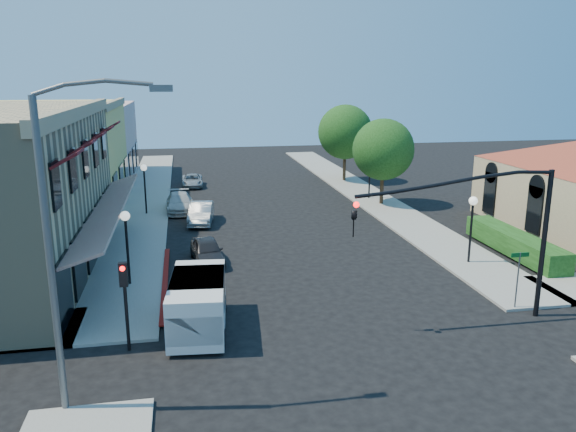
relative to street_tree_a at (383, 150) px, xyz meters
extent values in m
plane|color=black|center=(-8.80, -22.00, -4.19)|extent=(120.00, 120.00, 0.00)
cube|color=gray|center=(-17.55, 5.00, -4.13)|extent=(3.50, 50.00, 0.12)
cube|color=gray|center=(-0.05, 5.00, -4.13)|extent=(3.50, 50.00, 0.12)
cube|color=maroon|center=(-15.70, -14.00, -4.19)|extent=(0.25, 10.00, 0.06)
cube|color=tan|center=(-19.45, -11.00, 3.61)|extent=(0.50, 18.20, 0.60)
cube|color=#561416|center=(-18.40, -11.00, -1.14)|extent=(1.75, 17.00, 0.67)
cube|color=#541014|center=(-18.75, -18.00, 2.36)|extent=(1.02, 1.50, 0.60)
cube|color=#541014|center=(-18.75, -14.60, 2.36)|extent=(1.02, 1.50, 0.60)
cube|color=#541014|center=(-18.75, -11.20, 2.36)|extent=(1.02, 1.50, 0.60)
cube|color=#541014|center=(-18.75, -7.80, 2.36)|extent=(1.02, 1.50, 0.60)
cube|color=#541014|center=(-18.75, -4.40, 2.36)|extent=(1.02, 1.50, 0.60)
cube|color=black|center=(-19.25, -18.50, -2.59)|extent=(0.12, 2.60, 2.60)
cube|color=black|center=(-19.25, -15.10, -2.59)|extent=(0.12, 2.60, 2.60)
cube|color=black|center=(-19.25, -11.70, -2.59)|extent=(0.12, 2.60, 2.60)
cube|color=black|center=(-19.25, -8.30, -2.59)|extent=(0.12, 2.60, 2.60)
cube|color=black|center=(-19.25, -4.90, -2.59)|extent=(0.12, 2.60, 2.60)
cube|color=#CDBC5C|center=(-24.30, 4.00, -0.39)|extent=(10.00, 12.00, 7.60)
cube|color=#C59A95|center=(-24.30, 16.00, -0.69)|extent=(10.00, 12.00, 7.00)
cube|color=black|center=(5.65, -10.50, -2.39)|extent=(0.12, 1.40, 2.80)
cube|color=black|center=(5.65, -5.50, -2.39)|extent=(0.12, 1.40, 2.80)
cube|color=#173D11|center=(2.90, -13.00, -4.19)|extent=(1.40, 8.00, 1.10)
cylinder|color=#392616|center=(0.00, 0.00, -3.14)|extent=(0.28, 0.28, 2.10)
sphere|color=#173D11|center=(0.00, 0.00, 0.01)|extent=(4.56, 4.56, 4.56)
cylinder|color=#392616|center=(0.00, 10.00, -3.06)|extent=(0.28, 0.28, 2.27)
sphere|color=#173D11|center=(0.00, 10.00, 0.36)|extent=(4.94, 4.94, 4.94)
cylinder|color=black|center=(-0.80, -20.50, -1.19)|extent=(0.20, 0.20, 6.00)
cylinder|color=black|center=(-4.70, -20.50, 1.41)|extent=(7.80, 0.14, 0.14)
imported|color=black|center=(-8.60, -20.50, 0.51)|extent=(0.20, 0.16, 1.00)
sphere|color=#FF0C0C|center=(-8.60, -20.68, 0.81)|extent=(0.22, 0.22, 0.22)
cylinder|color=black|center=(-16.80, -20.50, -2.69)|extent=(0.12, 0.12, 3.00)
cube|color=black|center=(-16.80, -20.65, -1.29)|extent=(0.28, 0.22, 0.85)
sphere|color=#FF0C0C|center=(-16.80, -20.77, -1.04)|extent=(0.18, 0.18, 0.18)
cylinder|color=#595B5E|center=(-18.30, -24.00, 0.31)|extent=(0.20, 0.20, 9.00)
cylinder|color=#595B5E|center=(-16.80, -24.00, 5.06)|extent=(3.00, 0.12, 0.12)
cube|color=#595B5E|center=(-15.10, -24.00, 4.96)|extent=(0.60, 0.25, 0.18)
cylinder|color=#595B5E|center=(-1.30, -19.80, -2.94)|extent=(0.06, 0.06, 2.50)
cube|color=#0C591E|center=(-1.30, -19.80, -1.79)|extent=(0.80, 0.04, 0.18)
cylinder|color=black|center=(-17.30, -14.00, -2.59)|extent=(0.12, 0.12, 3.20)
sphere|color=white|center=(-17.30, -14.00, -0.84)|extent=(0.44, 0.44, 0.44)
cylinder|color=black|center=(-17.30, 0.00, -2.59)|extent=(0.12, 0.12, 3.20)
sphere|color=white|center=(-17.30, 0.00, -0.84)|extent=(0.44, 0.44, 0.44)
cylinder|color=black|center=(-0.30, -14.00, -2.59)|extent=(0.12, 0.12, 3.20)
sphere|color=white|center=(-0.30, -14.00, -0.84)|extent=(0.44, 0.44, 0.44)
cylinder|color=black|center=(-0.30, 2.00, -2.59)|extent=(0.12, 0.12, 3.20)
sphere|color=white|center=(-0.30, 2.00, -0.84)|extent=(0.44, 0.44, 0.44)
cube|color=silver|center=(-14.30, -19.27, -3.09)|extent=(2.40, 4.78, 1.89)
cube|color=silver|center=(-14.48, -21.26, -3.20)|extent=(1.99, 0.80, 1.05)
cube|color=black|center=(-14.45, -20.89, -2.67)|extent=(1.79, 0.26, 0.95)
cube|color=black|center=(-14.27, -18.96, -2.62)|extent=(2.25, 2.90, 0.95)
cylinder|color=black|center=(-15.33, -20.76, -3.85)|extent=(0.32, 0.71, 0.69)
cylinder|color=black|center=(-15.05, -17.62, -3.85)|extent=(0.32, 0.71, 0.69)
cylinder|color=black|center=(-13.55, -20.92, -3.85)|extent=(0.32, 0.71, 0.69)
cylinder|color=black|center=(-13.27, -17.78, -3.85)|extent=(0.32, 0.71, 0.69)
imported|color=black|center=(-13.60, -11.25, -3.56)|extent=(1.87, 3.87, 1.27)
imported|color=#A1A4A6|center=(-13.60, -3.00, -3.51)|extent=(1.95, 4.30, 1.37)
imported|color=#BAB9B8|center=(-15.00, 0.55, -3.53)|extent=(1.97, 4.59, 1.32)
imported|color=#A0A1A5|center=(-13.89, 10.00, -3.66)|extent=(1.84, 3.89, 1.07)
camera|label=1|loc=(-14.62, -39.42, 5.26)|focal=35.00mm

